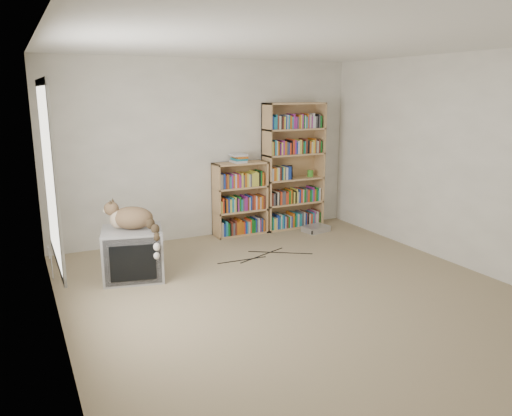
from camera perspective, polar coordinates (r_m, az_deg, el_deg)
name	(u,v)px	position (r m, az deg, el deg)	size (l,w,h in m)	color
floor	(297,296)	(5.25, 4.65, -9.95)	(4.50, 5.00, 0.01)	gray
wall_back	(208,150)	(7.13, -5.54, 6.62)	(4.50, 0.02, 2.50)	white
wall_left	(52,197)	(4.22, -22.28, 1.12)	(0.02, 5.00, 2.50)	white
wall_right	(464,162)	(6.35, 22.67, 4.85)	(0.02, 5.00, 2.50)	white
ceiling	(302,42)	(4.85, 5.23, 18.35)	(4.50, 5.00, 0.02)	white
window	(50,175)	(4.39, -22.50, 3.54)	(0.02, 1.22, 1.52)	white
crt_tv	(133,253)	(5.80, -13.88, -5.07)	(0.76, 0.72, 0.57)	#939395
cat	(136,222)	(5.66, -13.60, -1.53)	(0.61, 0.71, 0.55)	#372416
bookcase_tall	(293,170)	(7.62, 4.24, 4.40)	(0.95, 0.30, 1.90)	tan
bookcase_short	(240,201)	(7.29, -1.88, 0.78)	(0.78, 0.30, 1.07)	tan
book_stack	(239,158)	(7.17, -1.93, 5.73)	(0.22, 0.29, 0.12)	red
green_mug	(310,173)	(7.77, 6.18, 3.97)	(0.09, 0.09, 0.10)	green
framed_print	(288,171)	(7.68, 3.73, 4.22)	(0.14, 0.01, 0.18)	black
dvd_player	(316,229)	(7.57, 6.86, -2.36)	(0.37, 0.27, 0.09)	#BBBBC0
wall_outlet	(49,252)	(6.01, -22.59, -4.68)	(0.01, 0.08, 0.13)	silver
floor_cables	(255,258)	(6.34, -0.06, -5.74)	(1.20, 0.70, 0.01)	black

